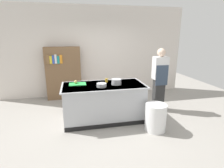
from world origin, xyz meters
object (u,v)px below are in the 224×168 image
(juice_cup, at_px, (106,80))
(person_chef, at_px, (160,78))
(onion, at_px, (76,82))
(mixing_bowl, at_px, (102,85))
(stock_pot, at_px, (116,82))
(bookshelf, at_px, (64,73))
(trash_bin, at_px, (156,117))

(juice_cup, distance_m, person_chef, 1.48)
(onion, relative_size, mixing_bowl, 0.36)
(stock_pot, relative_size, mixing_bowl, 1.31)
(onion, distance_m, mixing_bowl, 0.67)
(stock_pot, height_order, person_chef, person_chef)
(juice_cup, relative_size, bookshelf, 0.06)
(onion, height_order, person_chef, person_chef)
(person_chef, relative_size, bookshelf, 1.01)
(juice_cup, bearing_deg, mixing_bowl, -116.25)
(onion, xyz_separation_m, stock_pot, (0.96, -0.22, 0.01))
(stock_pot, bearing_deg, trash_bin, -45.24)
(stock_pot, xyz_separation_m, trash_bin, (0.72, -0.72, -0.66))
(stock_pot, distance_m, trash_bin, 1.21)
(onion, bearing_deg, trash_bin, -29.48)
(juice_cup, xyz_separation_m, person_chef, (1.48, 0.07, -0.04))
(mixing_bowl, relative_size, trash_bin, 0.38)
(mixing_bowl, bearing_deg, stock_pot, 18.21)
(mixing_bowl, bearing_deg, juice_cup, 63.75)
(juice_cup, xyz_separation_m, bookshelf, (-1.12, 1.60, -0.10))
(onion, distance_m, trash_bin, 2.03)
(juice_cup, distance_m, bookshelf, 1.96)
(mixing_bowl, bearing_deg, bookshelf, 115.65)
(trash_bin, relative_size, person_chef, 0.35)
(mixing_bowl, relative_size, juice_cup, 2.31)
(person_chef, bearing_deg, stock_pot, 88.55)
(trash_bin, height_order, person_chef, person_chef)
(trash_bin, bearing_deg, person_chef, 61.19)
(juice_cup, height_order, bookshelf, bookshelf)
(onion, bearing_deg, stock_pot, -13.15)
(onion, xyz_separation_m, person_chef, (2.24, 0.09, -0.05))
(stock_pot, relative_size, person_chef, 0.18)
(onion, height_order, stock_pot, stock_pot)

